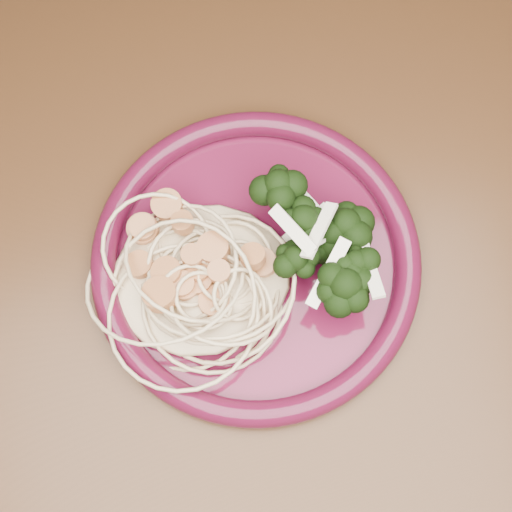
% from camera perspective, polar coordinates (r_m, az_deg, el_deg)
% --- Properties ---
extents(dining_table, '(1.20, 0.80, 0.75)m').
position_cam_1_polar(dining_table, '(0.68, 5.34, -1.74)').
color(dining_table, '#472814').
rests_on(dining_table, ground).
extents(dinner_plate, '(0.29, 0.29, 0.02)m').
position_cam_1_polar(dinner_plate, '(0.57, 0.00, -0.32)').
color(dinner_plate, '#510E27').
rests_on(dinner_plate, dining_table).
extents(spaghetti_pile, '(0.16, 0.14, 0.03)m').
position_cam_1_polar(spaghetti_pile, '(0.56, -4.52, -1.47)').
color(spaghetti_pile, beige).
rests_on(spaghetti_pile, dinner_plate).
extents(scallop_cluster, '(0.14, 0.14, 0.04)m').
position_cam_1_polar(scallop_cluster, '(0.52, -4.82, -0.29)').
color(scallop_cluster, '#C87E47').
rests_on(scallop_cluster, spaghetti_pile).
extents(broccoli_pile, '(0.10, 0.15, 0.05)m').
position_cam_1_polar(broccoli_pile, '(0.56, 5.49, 2.18)').
color(broccoli_pile, black).
rests_on(broccoli_pile, dinner_plate).
extents(onion_garnish, '(0.07, 0.10, 0.05)m').
position_cam_1_polar(onion_garnish, '(0.53, 5.79, 3.32)').
color(onion_garnish, white).
rests_on(onion_garnish, broccoli_pile).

